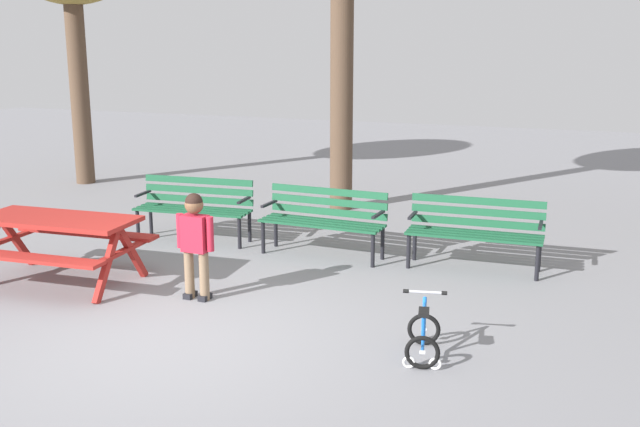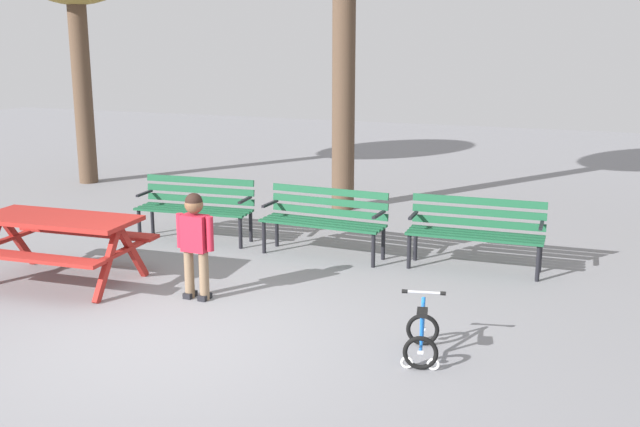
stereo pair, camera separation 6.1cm
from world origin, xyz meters
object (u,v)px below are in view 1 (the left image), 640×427
park_bench_far_left (195,204)px  park_bench_left (324,216)px  park_bench_right (475,227)px  picnic_table (58,232)px  kids_bicycle (423,335)px  child_standing (195,237)px

park_bench_far_left → park_bench_left: 1.91m
park_bench_far_left → park_bench_right: bearing=0.5°
picnic_table → kids_bicycle: picnic_table is taller
park_bench_right → kids_bicycle: park_bench_right is taller
kids_bicycle → park_bench_right: bearing=90.4°
park_bench_right → kids_bicycle: size_ratio=2.65×
child_standing → picnic_table: bearing=-177.7°
park_bench_left → kids_bicycle: bearing=-54.3°
child_standing → park_bench_far_left: bearing=120.1°
park_bench_left → kids_bicycle: park_bench_left is taller
picnic_table → child_standing: bearing=2.3°
picnic_table → child_standing: (1.73, 0.07, 0.09)m
park_bench_far_left → kids_bicycle: size_ratio=2.68×
picnic_table → kids_bicycle: size_ratio=3.07×
picnic_table → park_bench_far_left: bearing=77.0°
park_bench_left → kids_bicycle: size_ratio=2.66×
child_standing → kids_bicycle: (2.60, -0.62, -0.48)m
picnic_table → park_bench_left: 3.21m
picnic_table → park_bench_far_left: size_ratio=1.15×
picnic_table → child_standing: 1.73m
park_bench_right → kids_bicycle: bearing=-89.6°
park_bench_right → child_standing: 3.36m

